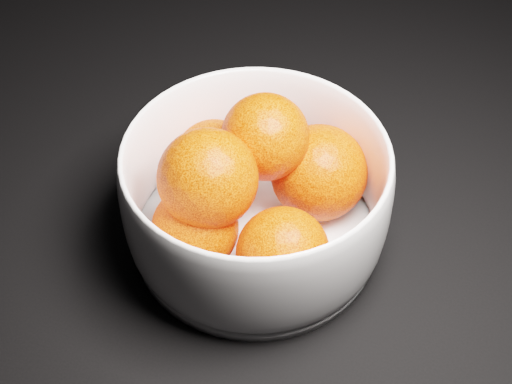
% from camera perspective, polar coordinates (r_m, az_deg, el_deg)
% --- Properties ---
extents(ground, '(3.00, 3.00, 0.00)m').
position_cam_1_polar(ground, '(0.84, 16.42, 6.31)').
color(ground, black).
rests_on(ground, ground).
extents(bowl, '(0.24, 0.24, 0.12)m').
position_cam_1_polar(bowl, '(0.63, -0.00, -0.36)').
color(bowl, white).
rests_on(bowl, ground).
extents(orange_pile, '(0.18, 0.19, 0.13)m').
position_cam_1_polar(orange_pile, '(0.63, -0.19, 0.51)').
color(orange_pile, '#FF410D').
rests_on(orange_pile, bowl).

